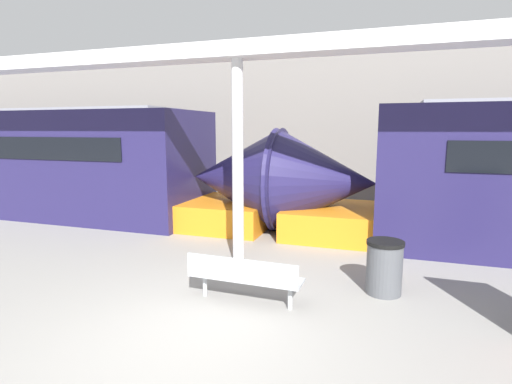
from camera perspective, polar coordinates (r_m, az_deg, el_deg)
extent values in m
plane|color=gray|center=(5.33, -9.79, -20.41)|extent=(60.00, 60.00, 0.00)
cube|color=gray|center=(14.18, 9.41, 8.46)|extent=(56.00, 0.20, 5.00)
cone|color=#231E4C|center=(9.99, 9.78, 1.46)|extent=(2.49, 2.63, 2.63)
cube|color=orange|center=(10.13, 10.95, -4.03)|extent=(2.24, 2.46, 0.70)
cone|color=#231E4C|center=(10.58, -2.75, 2.00)|extent=(2.49, 2.63, 2.63)
cube|color=orange|center=(10.83, -3.88, -3.04)|extent=(2.24, 2.46, 0.70)
cube|color=#ADB2B7|center=(6.14, -1.47, -12.04)|extent=(1.74, 0.49, 0.04)
cube|color=#ADB2B7|center=(5.90, -2.21, -11.05)|extent=(1.73, 0.08, 0.32)
cylinder|color=#ADB2B7|center=(6.49, -7.32, -12.93)|extent=(0.07, 0.07, 0.38)
cylinder|color=#ADB2B7|center=(6.02, 4.89, -14.68)|extent=(0.07, 0.07, 0.38)
cylinder|color=#4C4F54|center=(6.77, 17.84, -10.43)|extent=(0.55, 0.55, 0.80)
cylinder|color=black|center=(6.64, 18.02, -6.91)|extent=(0.58, 0.58, 0.06)
cylinder|color=silver|center=(7.64, -2.62, 4.01)|extent=(0.22, 0.22, 3.88)
cube|color=silver|center=(7.74, -2.74, 19.54)|extent=(28.00, 0.60, 0.28)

